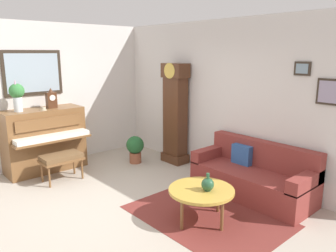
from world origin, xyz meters
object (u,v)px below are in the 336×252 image
at_px(piano_bench, 61,158).
at_px(teacup, 44,109).
at_px(couch, 253,176).
at_px(green_jug, 208,184).
at_px(flower_vase, 17,94).
at_px(potted_plant, 135,148).
at_px(piano, 45,140).
at_px(coffee_table, 201,191).
at_px(mantel_clock, 51,99).
at_px(grandfather_clock, 175,116).

relative_size(piano_bench, teacup, 6.03).
bearing_deg(couch, green_jug, -85.40).
bearing_deg(flower_vase, potted_plant, 67.73).
xyz_separation_m(green_jug, potted_plant, (-2.61, 0.73, -0.22)).
height_order(flower_vase, green_jug, flower_vase).
bearing_deg(piano, coffee_table, 13.31).
relative_size(mantel_clock, teacup, 3.28).
bearing_deg(teacup, coffee_table, 14.38).
relative_size(piano, couch, 0.76).
xyz_separation_m(mantel_clock, potted_plant, (0.80, 1.34, -1.04)).
distance_m(couch, coffee_table, 1.23).
relative_size(couch, mantel_clock, 5.00).
bearing_deg(piano_bench, flower_vase, -149.61).
relative_size(piano, green_jug, 6.00).
relative_size(piano_bench, grandfather_clock, 0.34).
bearing_deg(piano_bench, teacup, -177.27).
bearing_deg(flower_vase, piano, 90.21).
height_order(teacup, green_jug, teacup).
bearing_deg(piano, grandfather_clock, 59.21).
height_order(piano, green_jug, piano).
relative_size(mantel_clock, green_jug, 1.58).
relative_size(grandfather_clock, coffee_table, 2.31).
xyz_separation_m(piano_bench, teacup, (-0.56, -0.03, 0.81)).
distance_m(coffee_table, green_jug, 0.15).
distance_m(coffee_table, potted_plant, 2.63).
distance_m(grandfather_clock, mantel_clock, 2.41).
xyz_separation_m(grandfather_clock, mantel_clock, (-1.30, -1.99, 0.40)).
relative_size(couch, green_jug, 7.92).
height_order(piano, potted_plant, piano).
height_order(coffee_table, green_jug, green_jug).
xyz_separation_m(couch, green_jug, (0.10, -1.21, 0.23)).
relative_size(couch, coffee_table, 2.16).
relative_size(piano_bench, coffee_table, 0.80).
bearing_deg(flower_vase, grandfather_clock, 63.46).
bearing_deg(green_jug, piano, -166.71).
bearing_deg(potted_plant, mantel_clock, -120.72).
xyz_separation_m(piano, potted_plant, (0.80, 1.53, -0.28)).
height_order(piano_bench, couch, couch).
xyz_separation_m(coffee_table, mantel_clock, (-3.31, -0.60, 0.95)).
bearing_deg(piano_bench, green_jug, 16.64).
bearing_deg(coffee_table, piano, -166.69).
relative_size(grandfather_clock, flower_vase, 3.50).
xyz_separation_m(piano, green_jug, (3.41, 0.80, -0.06)).
height_order(couch, coffee_table, couch).
height_order(mantel_clock, green_jug, mantel_clock).
distance_m(piano_bench, mantel_clock, 1.21).
bearing_deg(coffee_table, potted_plant, 163.45).
bearing_deg(mantel_clock, piano, -90.62).
xyz_separation_m(grandfather_clock, flower_vase, (-1.30, -2.60, 0.55)).
distance_m(piano, potted_plant, 1.75).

